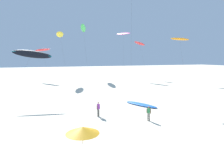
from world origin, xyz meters
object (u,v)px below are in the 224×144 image
at_px(flying_kite_2, 139,43).
at_px(flying_kite_8, 42,50).
at_px(flying_kite_5, 83,28).
at_px(flying_kite_3, 180,39).
at_px(flying_kite_7, 60,34).
at_px(beach_umbrella, 83,130).
at_px(grounded_kite_0, 141,104).
at_px(person_near_right, 98,109).
at_px(flying_kite_1, 32,54).
at_px(person_near_left, 149,113).
at_px(flying_kite_0, 123,34).

xyz_separation_m(flying_kite_2, flying_kite_8, (-31.41, 4.16, -2.52)).
bearing_deg(flying_kite_5, flying_kite_8, -169.91).
height_order(flying_kite_2, flying_kite_3, flying_kite_2).
xyz_separation_m(flying_kite_2, flying_kite_7, (-26.76, -2.43, 1.62)).
xyz_separation_m(flying_kite_8, beach_umbrella, (0.96, -51.86, -7.10)).
xyz_separation_m(flying_kite_7, grounded_kite_0, (7.85, -32.44, -13.43)).
relative_size(flying_kite_5, person_near_right, 10.37).
bearing_deg(flying_kite_1, flying_kite_8, 85.44).
height_order(flying_kite_1, person_near_right, flying_kite_1).
bearing_deg(flying_kite_7, flying_kite_3, -20.33).
xyz_separation_m(flying_kite_8, person_near_left, (9.76, -45.62, -8.52)).
height_order(flying_kite_7, person_near_left, flying_kite_7).
height_order(person_near_right, beach_umbrella, beach_umbrella).
height_order(flying_kite_2, flying_kite_5, flying_kite_5).
xyz_separation_m(flying_kite_3, person_near_right, (-31.50, -23.70, -11.37)).
xyz_separation_m(flying_kite_0, person_near_left, (-15.92, -42.13, -14.18)).
distance_m(flying_kite_0, flying_kite_5, 13.79).
relative_size(flying_kite_2, flying_kite_5, 0.72).
xyz_separation_m(grounded_kite_0, person_near_right, (-7.51, -3.06, 0.82)).
height_order(flying_kite_5, grounded_kite_0, flying_kite_5).
bearing_deg(flying_kite_1, flying_kite_0, 43.52).
distance_m(flying_kite_5, person_near_right, 48.01).
distance_m(flying_kite_7, person_near_left, 41.34).
bearing_deg(flying_kite_0, grounded_kite_0, -110.34).
xyz_separation_m(grounded_kite_0, beach_umbrella, (-11.54, -12.82, 2.19)).
height_order(flying_kite_7, flying_kite_8, flying_kite_7).
height_order(flying_kite_1, person_near_left, flying_kite_1).
height_order(flying_kite_2, grounded_kite_0, flying_kite_2).
bearing_deg(beach_umbrella, flying_kite_0, 62.93).
xyz_separation_m(flying_kite_5, flying_kite_8, (-13.35, -2.38, -7.59)).
distance_m(flying_kite_0, person_near_left, 47.21).
height_order(flying_kite_1, flying_kite_2, flying_kite_2).
relative_size(flying_kite_5, flying_kite_8, 1.38).
distance_m(flying_kite_3, person_near_right, 41.02).
relative_size(flying_kite_1, person_near_right, 4.92).
xyz_separation_m(flying_kite_0, flying_kite_7, (-21.03, -3.10, -1.52)).
xyz_separation_m(flying_kite_0, flying_kite_2, (5.73, -0.67, -3.14)).
relative_size(flying_kite_1, flying_kite_7, 0.60).
height_order(flying_kite_0, person_near_left, flying_kite_0).
distance_m(flying_kite_5, beach_umbrella, 57.53).
xyz_separation_m(flying_kite_1, person_near_right, (7.40, -11.93, -6.62)).
bearing_deg(flying_kite_3, flying_kite_7, 159.67).
bearing_deg(flying_kite_0, flying_kite_3, -54.02).
distance_m(flying_kite_0, beach_umbrella, 55.79).
bearing_deg(flying_kite_3, flying_kite_5, 138.10).
bearing_deg(person_near_left, flying_kite_5, 85.72).
bearing_deg(flying_kite_0, flying_kite_5, 154.54).
bearing_deg(flying_kite_3, flying_kite_2, 109.67).
height_order(flying_kite_1, flying_kite_5, flying_kite_5).
height_order(flying_kite_7, grounded_kite_0, flying_kite_7).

